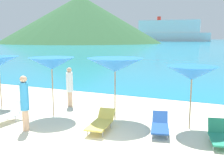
% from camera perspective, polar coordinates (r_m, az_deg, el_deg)
% --- Properties ---
extents(ground_plane, '(50.00, 100.00, 0.30)m').
position_cam_1_polar(ground_plane, '(16.72, 10.51, -1.70)').
color(ground_plane, beige).
extents(headland_hill, '(91.29, 91.29, 26.44)m').
position_cam_1_polar(headland_hill, '(155.84, -6.73, 13.59)').
color(headland_hill, '#2D5B33').
rests_on(headland_hill, ground_plane).
extents(umbrella_1, '(1.84, 1.84, 2.40)m').
position_cam_1_polar(umbrella_1, '(10.91, -12.82, 4.31)').
color(umbrella_1, '#9E7F59').
rests_on(umbrella_1, ground_plane).
extents(umbrella_2, '(2.37, 2.37, 2.41)m').
position_cam_1_polar(umbrella_2, '(10.11, 0.66, 4.09)').
color(umbrella_2, '#9E7F59').
rests_on(umbrella_2, ground_plane).
extents(umbrella_3, '(1.84, 1.84, 2.21)m').
position_cam_1_polar(umbrella_3, '(9.49, 16.78, 2.23)').
color(umbrella_3, '#9E7F59').
rests_on(umbrella_3, ground_plane).
extents(lounge_chair_0, '(0.81, 1.68, 0.61)m').
position_cam_1_polar(lounge_chair_0, '(9.30, -2.34, -8.16)').
color(lounge_chair_0, '#D8BF4C').
rests_on(lounge_chair_0, ground_plane).
extents(lounge_chair_1, '(0.84, 1.44, 0.63)m').
position_cam_1_polar(lounge_chair_1, '(8.83, 22.06, -10.18)').
color(lounge_chair_1, '#268C66').
rests_on(lounge_chair_1, ground_plane).
extents(lounge_chair_2, '(0.59, 1.66, 0.69)m').
position_cam_1_polar(lounge_chair_2, '(10.84, -21.69, -6.19)').
color(lounge_chair_2, white).
rests_on(lounge_chair_2, ground_plane).
extents(lounge_chair_3, '(0.89, 1.58, 0.58)m').
position_cam_1_polar(lounge_chair_3, '(9.18, 10.24, -8.65)').
color(lounge_chair_3, '#1E478C').
rests_on(lounge_chair_3, ground_plane).
extents(beachgoer_0, '(0.29, 0.29, 1.92)m').
position_cam_1_polar(beachgoer_0, '(9.53, -18.24, -3.49)').
color(beachgoer_0, '#DBAA84').
rests_on(beachgoer_0, ground_plane).
extents(beachgoer_1, '(0.31, 0.31, 1.83)m').
position_cam_1_polar(beachgoer_1, '(12.41, -9.07, -0.37)').
color(beachgoer_1, '#DBAA84').
rests_on(beachgoer_1, ground_plane).
extents(cruise_ship, '(65.27, 13.26, 19.84)m').
position_cam_1_polar(cruise_ship, '(224.06, 12.04, 10.85)').
color(cruise_ship, white).
rests_on(cruise_ship, ocean_water).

